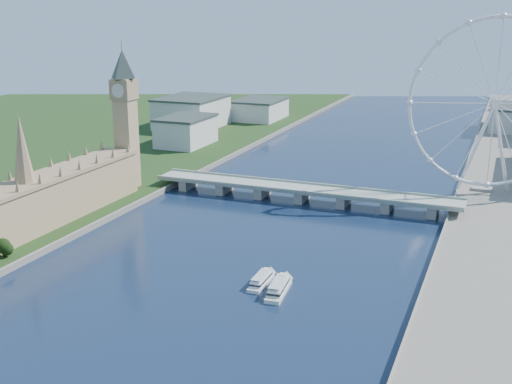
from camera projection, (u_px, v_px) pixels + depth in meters
The scene contains 7 objects.
parliament_range at pixel (28, 206), 377.03m from camera, with size 24.00×200.00×70.00m.
big_ben at pixel (125, 101), 460.32m from camera, with size 20.02×20.02×110.00m.
westminster_bridge at pixel (302, 192), 450.76m from camera, with size 220.00×22.00×9.50m.
london_eye at pixel (495, 104), 440.49m from camera, with size 113.60×39.12×124.30m.
city_skyline at pixel (415, 123), 666.24m from camera, with size 505.00×280.00×32.00m.
tour_boat_near at pixel (261, 284), 314.78m from camera, with size 6.69×26.36×5.79m, color silver, non-canonical shape.
tour_boat_far at pixel (279, 293), 305.38m from camera, with size 7.61×29.78×6.58m, color silver, non-canonical shape.
Camera 1 is at (130.53, -114.71, 130.00)m, focal length 45.00 mm.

